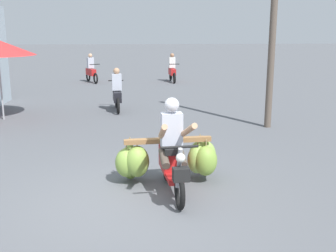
{
  "coord_description": "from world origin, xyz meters",
  "views": [
    {
      "loc": [
        0.2,
        -6.09,
        2.67
      ],
      "look_at": [
        0.75,
        1.29,
        0.9
      ],
      "focal_mm": 44.58,
      "sensor_mm": 36.0,
      "label": 1
    }
  ],
  "objects_px": {
    "motorbike_distant_ahead_right": "(117,94)",
    "motorbike_distant_far_ahead": "(91,71)",
    "motorbike_distant_ahead_left": "(172,70)",
    "motorbike_main_loaded": "(172,158)",
    "utility_pole": "(274,12)"
  },
  "relations": [
    {
      "from": "motorbike_distant_ahead_right",
      "to": "motorbike_distant_far_ahead",
      "type": "bearing_deg",
      "value": 102.28
    },
    {
      "from": "motorbike_distant_far_ahead",
      "to": "motorbike_distant_ahead_left",
      "type": "bearing_deg",
      "value": -1.31
    },
    {
      "from": "motorbike_main_loaded",
      "to": "utility_pole",
      "type": "bearing_deg",
      "value": 53.87
    },
    {
      "from": "motorbike_distant_ahead_left",
      "to": "motorbike_distant_ahead_right",
      "type": "xyz_separation_m",
      "value": [
        -2.39,
        -7.19,
        0.0
      ]
    },
    {
      "from": "motorbike_main_loaded",
      "to": "utility_pole",
      "type": "distance_m",
      "value": 5.62
    },
    {
      "from": "motorbike_distant_ahead_right",
      "to": "utility_pole",
      "type": "bearing_deg",
      "value": -30.99
    },
    {
      "from": "motorbike_distant_far_ahead",
      "to": "motorbike_distant_ahead_right",
      "type": "bearing_deg",
      "value": -77.72
    },
    {
      "from": "motorbike_distant_ahead_left",
      "to": "utility_pole",
      "type": "height_order",
      "value": "utility_pole"
    },
    {
      "from": "motorbike_main_loaded",
      "to": "motorbike_distant_far_ahead",
      "type": "bearing_deg",
      "value": 101.47
    },
    {
      "from": "motorbike_distant_ahead_left",
      "to": "motorbike_distant_ahead_right",
      "type": "relative_size",
      "value": 1.0
    },
    {
      "from": "utility_pole",
      "to": "motorbike_distant_ahead_right",
      "type": "bearing_deg",
      "value": 149.01
    },
    {
      "from": "motorbike_main_loaded",
      "to": "motorbike_distant_ahead_right",
      "type": "xyz_separation_m",
      "value": [
        -1.22,
        6.56,
        0.08
      ]
    },
    {
      "from": "motorbike_main_loaded",
      "to": "utility_pole",
      "type": "relative_size",
      "value": 0.31
    },
    {
      "from": "motorbike_distant_ahead_left",
      "to": "motorbike_distant_ahead_right",
      "type": "height_order",
      "value": "same"
    },
    {
      "from": "motorbike_distant_ahead_right",
      "to": "motorbike_distant_far_ahead",
      "type": "distance_m",
      "value": 7.45
    }
  ]
}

